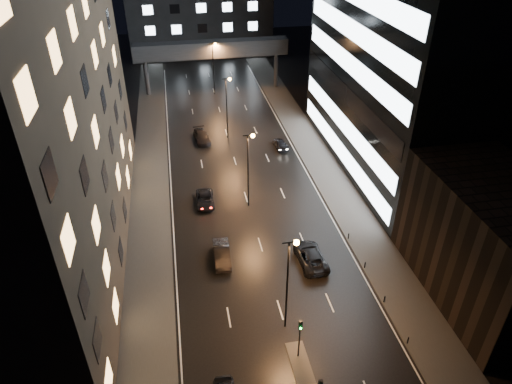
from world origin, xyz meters
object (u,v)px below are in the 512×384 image
car_away_b (222,254)px  car_toward_b (280,144)px  car_away_c (205,199)px  car_toward_a (311,256)px  car_away_d (202,137)px

car_away_b → car_toward_b: (12.34, 24.72, -0.17)m
car_away_c → car_toward_a: bearing=-50.5°
car_away_d → car_toward_a: size_ratio=0.93×
car_away_b → car_away_c: (-0.83, 11.19, -0.14)m
car_away_b → car_toward_a: car_toward_a is taller
car_away_d → car_toward_a: 32.69m
car_away_b → car_toward_a: 9.64m
car_away_b → car_toward_b: 27.63m
car_away_d → car_toward_a: car_toward_a is taller
car_away_c → car_away_d: 18.11m
car_away_b → car_away_d: car_away_b is taller
car_away_c → car_away_d: bearing=88.4°
car_toward_a → car_toward_b: bearing=-98.2°
car_away_c → car_toward_a: (10.22, -13.33, 0.14)m
car_away_b → car_away_c: car_away_b is taller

